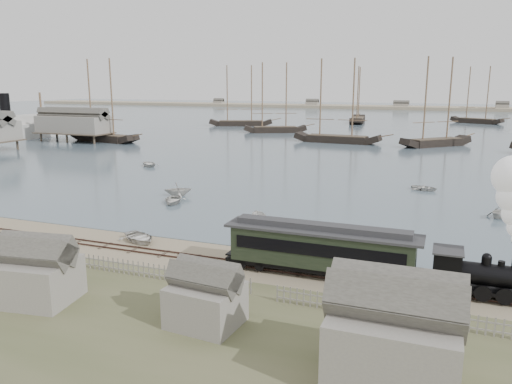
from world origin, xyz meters
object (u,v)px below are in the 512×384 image
(steamship, at_px, (6,117))
(passenger_coach, at_px, (321,248))
(locomotive, at_px, (505,239))
(beached_dinghy, at_px, (139,237))

(steamship, bearing_deg, passenger_coach, -118.45)
(locomotive, xyz_separation_m, beached_dinghy, (-29.54, 2.16, -3.90))
(beached_dinghy, bearing_deg, steamship, 81.91)
(passenger_coach, distance_m, steamship, 113.23)
(steamship, bearing_deg, locomotive, -115.43)
(locomotive, distance_m, steamship, 123.63)
(beached_dinghy, relative_size, steamship, 0.08)
(beached_dinghy, bearing_deg, passenger_coach, -68.36)
(locomotive, bearing_deg, beached_dinghy, 175.83)
(passenger_coach, relative_size, steamship, 0.27)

